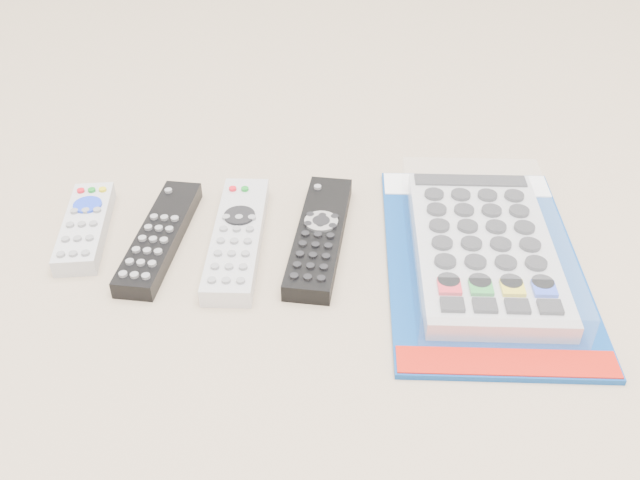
{
  "coord_description": "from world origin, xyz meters",
  "views": [
    {
      "loc": [
        -0.0,
        -0.62,
        0.49
      ],
      "look_at": [
        0.03,
        -0.0,
        0.01
      ],
      "focal_mm": 40.0,
      "sensor_mm": 36.0,
      "label": 1
    }
  ],
  "objects_px": {
    "remote_slim_black": "(160,236)",
    "jumbo_remote_packaged": "(484,246)",
    "remote_silver_dvd": "(237,237)",
    "remote_large_black": "(320,235)",
    "remote_small_grey": "(85,226)"
  },
  "relations": [
    {
      "from": "jumbo_remote_packaged",
      "to": "remote_silver_dvd",
      "type": "bearing_deg",
      "value": 176.42
    },
    {
      "from": "remote_small_grey",
      "to": "remote_silver_dvd",
      "type": "bearing_deg",
      "value": -12.04
    },
    {
      "from": "jumbo_remote_packaged",
      "to": "remote_large_black",
      "type": "bearing_deg",
      "value": 172.17
    },
    {
      "from": "remote_slim_black",
      "to": "remote_silver_dvd",
      "type": "height_order",
      "value": "remote_silver_dvd"
    },
    {
      "from": "remote_silver_dvd",
      "to": "jumbo_remote_packaged",
      "type": "bearing_deg",
      "value": -3.88
    },
    {
      "from": "remote_small_grey",
      "to": "remote_large_black",
      "type": "relative_size",
      "value": 0.72
    },
    {
      "from": "remote_silver_dvd",
      "to": "jumbo_remote_packaged",
      "type": "xyz_separation_m",
      "value": [
        0.27,
        -0.04,
        0.01
      ]
    },
    {
      "from": "remote_silver_dvd",
      "to": "remote_small_grey",
      "type": "bearing_deg",
      "value": 174.94
    },
    {
      "from": "jumbo_remote_packaged",
      "to": "remote_slim_black",
      "type": "bearing_deg",
      "value": 177.32
    },
    {
      "from": "remote_slim_black",
      "to": "remote_silver_dvd",
      "type": "distance_m",
      "value": 0.09
    },
    {
      "from": "remote_slim_black",
      "to": "jumbo_remote_packaged",
      "type": "distance_m",
      "value": 0.36
    },
    {
      "from": "remote_large_black",
      "to": "jumbo_remote_packaged",
      "type": "xyz_separation_m",
      "value": [
        0.18,
        -0.04,
        0.01
      ]
    },
    {
      "from": "remote_silver_dvd",
      "to": "remote_large_black",
      "type": "height_order",
      "value": "same"
    },
    {
      "from": "remote_silver_dvd",
      "to": "remote_large_black",
      "type": "relative_size",
      "value": 0.99
    },
    {
      "from": "remote_slim_black",
      "to": "remote_silver_dvd",
      "type": "xyz_separation_m",
      "value": [
        0.09,
        -0.01,
        0.0
      ]
    }
  ]
}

